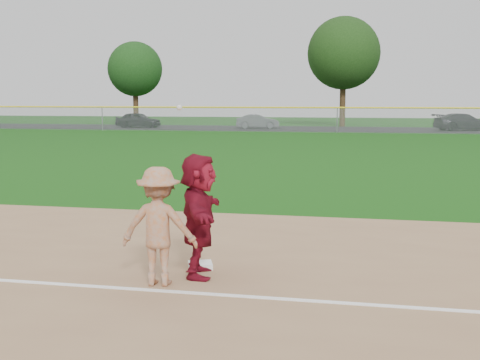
% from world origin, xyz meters
% --- Properties ---
extents(ground, '(160.00, 160.00, 0.00)m').
position_xyz_m(ground, '(0.00, 0.00, 0.00)').
color(ground, '#14490E').
rests_on(ground, ground).
extents(foul_line, '(60.00, 0.10, 0.01)m').
position_xyz_m(foul_line, '(0.00, -0.80, 0.03)').
color(foul_line, white).
rests_on(foul_line, infield_dirt).
extents(parking_asphalt, '(120.00, 10.00, 0.01)m').
position_xyz_m(parking_asphalt, '(0.00, 46.00, 0.01)').
color(parking_asphalt, black).
rests_on(parking_asphalt, ground).
extents(first_base, '(0.47, 0.47, 0.08)m').
position_xyz_m(first_base, '(-0.43, 0.43, 0.06)').
color(first_base, white).
rests_on(first_base, infield_dirt).
extents(base_runner, '(0.87, 1.80, 1.86)m').
position_xyz_m(base_runner, '(-0.33, 0.05, 0.95)').
color(base_runner, maroon).
rests_on(base_runner, infield_dirt).
extents(car_left, '(4.34, 2.04, 1.44)m').
position_xyz_m(car_left, '(-18.67, 44.99, 0.73)').
color(car_left, black).
rests_on(car_left, parking_asphalt).
extents(car_mid, '(4.11, 2.19, 1.29)m').
position_xyz_m(car_mid, '(-7.42, 45.61, 0.65)').
color(car_mid, '#505257').
rests_on(car_mid, parking_asphalt).
extents(car_right, '(5.38, 3.57, 1.45)m').
position_xyz_m(car_right, '(10.39, 45.60, 0.73)').
color(car_right, black).
rests_on(car_right, parking_asphalt).
extents(first_base_play, '(1.15, 0.72, 2.58)m').
position_xyz_m(first_base_play, '(-0.78, -0.49, 0.88)').
color(first_base_play, gray).
rests_on(first_base_play, infield_dirt).
extents(outfield_fence, '(110.00, 0.12, 110.00)m').
position_xyz_m(outfield_fence, '(0.00, 40.00, 1.96)').
color(outfield_fence, '#999EA0').
rests_on(outfield_fence, ground).
extents(tree_1, '(5.80, 5.80, 8.75)m').
position_xyz_m(tree_1, '(-22.00, 53.00, 5.83)').
color(tree_1, '#362213').
rests_on(tree_1, ground).
extents(tree_2, '(7.00, 7.00, 10.58)m').
position_xyz_m(tree_2, '(0.00, 51.50, 7.06)').
color(tree_2, '#352513').
rests_on(tree_2, ground).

